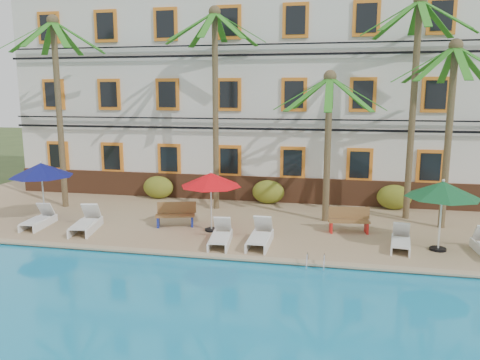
% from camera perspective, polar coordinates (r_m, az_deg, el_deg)
% --- Properties ---
extents(ground, '(100.00, 100.00, 0.00)m').
position_cam_1_polar(ground, '(15.79, -1.55, -9.16)').
color(ground, '#384C23').
rests_on(ground, ground).
extents(pool_deck, '(30.00, 12.00, 0.25)m').
position_cam_1_polar(pool_deck, '(20.44, 1.62, -4.18)').
color(pool_deck, tan).
rests_on(pool_deck, ground).
extents(pool_coping, '(30.00, 0.35, 0.06)m').
position_cam_1_polar(pool_coping, '(14.87, -2.34, -9.29)').
color(pool_coping, tan).
rests_on(pool_coping, pool_deck).
extents(hotel_building, '(25.40, 6.44, 10.22)m').
position_cam_1_polar(hotel_building, '(24.68, 3.71, 10.67)').
color(hotel_building, silver).
rests_on(hotel_building, pool_deck).
extents(palm_a, '(4.32, 4.32, 8.34)m').
position_cam_1_polar(palm_a, '(22.14, -21.37, 10.52)').
color(palm_a, brown).
rests_on(palm_a, pool_deck).
extents(palm_b, '(4.32, 4.32, 8.64)m').
position_cam_1_polar(palm_b, '(20.36, -3.04, 11.76)').
color(palm_b, brown).
rests_on(palm_b, pool_deck).
extents(palm_c, '(4.32, 4.32, 5.94)m').
position_cam_1_polar(palm_c, '(18.61, 10.73, 6.82)').
color(palm_c, brown).
rests_on(palm_c, pool_deck).
extents(palm_d, '(4.32, 4.32, 8.80)m').
position_cam_1_polar(palm_d, '(19.86, 20.54, 11.41)').
color(palm_d, brown).
rests_on(palm_d, pool_deck).
extents(palm_e, '(4.32, 4.32, 6.99)m').
position_cam_1_polar(palm_e, '(18.95, 24.31, 8.05)').
color(palm_e, brown).
rests_on(palm_e, pool_deck).
extents(shrub_left, '(1.50, 0.90, 1.10)m').
position_cam_1_polar(shrub_left, '(23.11, -9.93, -0.88)').
color(shrub_left, '#2B5F1B').
rests_on(shrub_left, pool_deck).
extents(shrub_mid, '(1.50, 0.90, 1.10)m').
position_cam_1_polar(shrub_mid, '(21.75, 3.46, -1.46)').
color(shrub_mid, '#2B5F1B').
rests_on(shrub_mid, pool_deck).
extents(shrub_right, '(1.50, 0.90, 1.10)m').
position_cam_1_polar(shrub_right, '(21.72, 18.28, -2.00)').
color(shrub_right, '#2B5F1B').
rests_on(shrub_right, pool_deck).
extents(umbrella_blue, '(2.44, 2.44, 2.44)m').
position_cam_1_polar(umbrella_blue, '(20.03, -23.07, 1.12)').
color(umbrella_blue, black).
rests_on(umbrella_blue, pool_deck).
extents(umbrella_red, '(2.27, 2.27, 2.28)m').
position_cam_1_polar(umbrella_red, '(17.18, -3.56, 0.01)').
color(umbrella_red, black).
rests_on(umbrella_red, pool_deck).
extents(umbrella_green, '(2.37, 2.37, 2.37)m').
position_cam_1_polar(umbrella_green, '(16.32, 23.48, -1.11)').
color(umbrella_green, black).
rests_on(umbrella_green, pool_deck).
extents(lounger_a, '(0.79, 1.82, 0.84)m').
position_cam_1_polar(lounger_a, '(19.67, -23.32, -4.45)').
color(lounger_a, white).
rests_on(lounger_a, pool_deck).
extents(lounger_b, '(1.08, 2.09, 0.94)m').
position_cam_1_polar(lounger_b, '(18.43, -18.24, -4.99)').
color(lounger_b, white).
rests_on(lounger_b, pool_deck).
extents(lounger_c, '(0.84, 1.88, 0.86)m').
position_cam_1_polar(lounger_c, '(16.01, -2.40, -6.89)').
color(lounger_c, white).
rests_on(lounger_c, pool_deck).
extents(lounger_d, '(0.70, 1.92, 0.91)m').
position_cam_1_polar(lounger_d, '(15.95, 2.47, -6.90)').
color(lounger_d, white).
rests_on(lounger_d, pool_deck).
extents(lounger_e, '(0.81, 1.74, 0.79)m').
position_cam_1_polar(lounger_e, '(16.47, 19.01, -7.05)').
color(lounger_e, white).
rests_on(lounger_e, pool_deck).
extents(bench_left, '(1.57, 0.88, 0.93)m').
position_cam_1_polar(bench_left, '(18.27, -7.90, -4.14)').
color(bench_left, olive).
rests_on(bench_left, pool_deck).
extents(bench_right, '(1.55, 0.67, 0.93)m').
position_cam_1_polar(bench_right, '(17.79, 13.09, -4.73)').
color(bench_right, olive).
rests_on(bench_right, pool_deck).
extents(pool_ladder, '(0.54, 0.74, 0.74)m').
position_cam_1_polar(pool_ladder, '(14.40, 9.19, -10.22)').
color(pool_ladder, silver).
rests_on(pool_ladder, ground).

